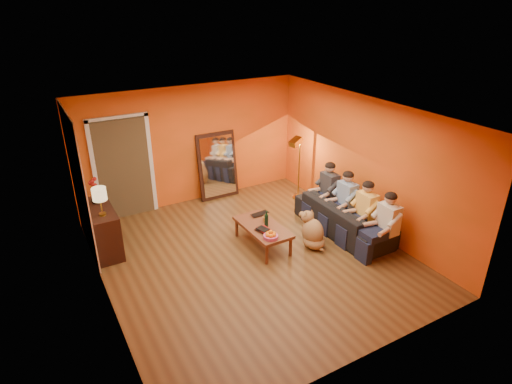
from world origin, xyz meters
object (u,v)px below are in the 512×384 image
dog (313,229)px  wine_bottle (266,219)px  vase (96,198)px  sideboard (103,229)px  floor_lamp (299,169)px  person_far_right (329,190)px  person_mid_left (366,211)px  laptop (261,215)px  mirror_frame (217,166)px  person_far_left (388,224)px  tumbler (265,219)px  person_mid_right (347,200)px  table_lamp (101,202)px  sofa (344,217)px  coffee_table (263,236)px

dog → wine_bottle: wine_bottle is taller
vase → sideboard: bearing=-90.0°
floor_lamp → person_far_right: floor_lamp is taller
person_mid_left → laptop: bearing=145.1°
mirror_frame → person_mid_left: mirror_frame is taller
person_far_left → tumbler: bearing=139.2°
floor_lamp → dog: 2.12m
mirror_frame → person_mid_right: size_ratio=1.25×
person_far_left → wine_bottle: 2.15m
person_mid_left → person_far_right: (0.00, 1.10, 0.00)m
table_lamp → person_mid_right: bearing=-15.6°
mirror_frame → laptop: bearing=-90.7°
mirror_frame → person_mid_left: bearing=-63.4°
sofa → laptop: 1.62m
sideboard → coffee_table: 2.90m
dog → vase: (-3.38, 2.02, 0.59)m
person_mid_right → table_lamp: bearing=164.4°
person_mid_left → person_mid_right: 0.55m
coffee_table → dog: bearing=-31.5°
mirror_frame → person_far_right: mirror_frame is taller
wine_bottle → coffee_table: bearing=135.0°
coffee_table → person_far_right: bearing=9.4°
sofa → person_mid_right: 0.34m
sofa → tumbler: (-1.54, 0.44, 0.15)m
dog → wine_bottle: size_ratio=2.28×
floor_lamp → vase: 4.35m
coffee_table → vase: vase is taller
mirror_frame → vase: bearing=-163.4°
sideboard → person_mid_left: person_mid_left is taller
coffee_table → vase: size_ratio=6.73×
table_lamp → person_far_right: (4.37, -0.67, -0.49)m
table_lamp → person_far_right: 4.45m
person_mid_left → sofa: bearing=106.1°
sideboard → floor_lamp: size_ratio=0.82×
sideboard → person_far_right: (4.37, -0.97, 0.18)m
person_mid_left → dog: bearing=163.1°
vase → tumbler: bearing=-28.0°
mirror_frame → table_lamp: bearing=-153.7°
mirror_frame → sideboard: 3.01m
sideboard → person_far_right: person_far_right is taller
floor_lamp → dog: size_ratio=2.04×
wine_bottle → person_far_left: bearing=-36.2°
floor_lamp → wine_bottle: floor_lamp is taller
mirror_frame → dog: size_ratio=2.15×
person_far_left → vase: size_ratio=6.73×
coffee_table → vase: 3.10m
sideboard → tumbler: size_ratio=11.46×
mirror_frame → floor_lamp: mirror_frame is taller
coffee_table → wine_bottle: wine_bottle is taller
sideboard → person_far_right: bearing=-12.6°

